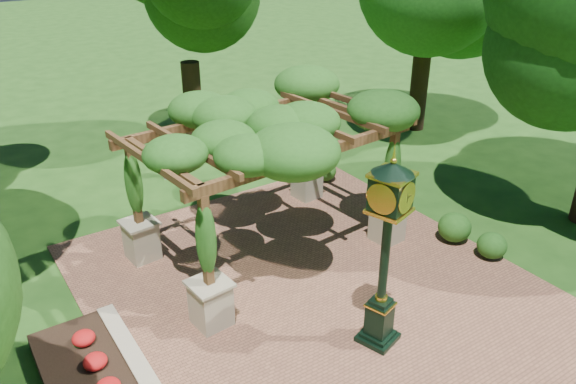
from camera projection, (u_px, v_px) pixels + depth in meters
ground at (349, 319)px, 12.76m from camera, size 120.00×120.00×0.00m
brick_plaza at (323, 296)px, 13.49m from camera, size 10.00×12.00×0.04m
border_wall at (146, 383)px, 10.76m from camera, size 0.35×5.00×0.40m
pedestal_clock at (387, 240)px, 10.98m from camera, size 1.05×1.05×4.25m
pergola at (266, 131)px, 13.90m from camera, size 7.00×4.76×4.19m
sundial at (169, 165)px, 19.55m from camera, size 0.58×0.58×0.93m
shrub_front at (492, 245)px, 14.85m from camera, size 1.03×1.03×0.70m
shrub_mid at (455, 227)px, 15.60m from camera, size 1.14×1.14×0.82m
shrub_back at (325, 171)px, 19.18m from camera, size 0.91×0.91×0.70m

